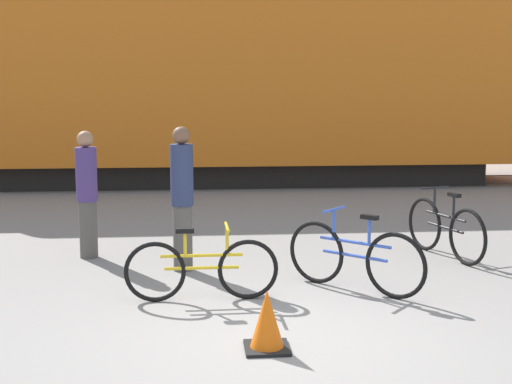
% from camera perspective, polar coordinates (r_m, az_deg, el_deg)
% --- Properties ---
extents(ground_plane, '(80.00, 80.00, 0.00)m').
position_cam_1_polar(ground_plane, '(6.75, 2.68, -11.77)').
color(ground_plane, gray).
extents(freight_train, '(43.74, 2.84, 5.60)m').
position_cam_1_polar(freight_train, '(16.98, -2.04, 10.72)').
color(freight_train, black).
rests_on(freight_train, ground_plane).
extents(rail_near, '(55.74, 0.07, 0.01)m').
position_cam_1_polar(rail_near, '(16.42, -1.86, 0.43)').
color(rail_near, '#4C4238').
rests_on(rail_near, ground_plane).
extents(rail_far, '(55.74, 0.07, 0.01)m').
position_cam_1_polar(rail_far, '(17.84, -2.10, 1.09)').
color(rail_far, '#4C4238').
rests_on(rail_far, ground_plane).
extents(bicycle_blue, '(1.35, 1.24, 0.93)m').
position_cam_1_polar(bicycle_blue, '(8.25, 7.88, -5.17)').
color(bicycle_blue, black).
rests_on(bicycle_blue, ground_plane).
extents(bicycle_yellow, '(1.69, 0.46, 0.83)m').
position_cam_1_polar(bicycle_yellow, '(7.83, -4.35, -6.14)').
color(bicycle_yellow, black).
rests_on(bicycle_yellow, ground_plane).
extents(bicycle_black, '(0.57, 1.65, 0.94)m').
position_cam_1_polar(bicycle_black, '(10.06, 14.89, -2.85)').
color(bicycle_black, black).
rests_on(bicycle_black, ground_plane).
extents(person_in_navy, '(0.29, 0.29, 1.83)m').
position_cam_1_polar(person_in_navy, '(8.99, -5.93, -0.42)').
color(person_in_navy, '#514C47').
rests_on(person_in_navy, ground_plane).
extents(person_in_purple, '(0.28, 0.28, 1.73)m').
position_cam_1_polar(person_in_purple, '(9.89, -13.37, -0.09)').
color(person_in_purple, '#514C47').
rests_on(person_in_purple, ground_plane).
extents(traffic_cone, '(0.40, 0.40, 0.55)m').
position_cam_1_polar(traffic_cone, '(6.44, 0.89, -10.37)').
color(traffic_cone, black).
rests_on(traffic_cone, ground_plane).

